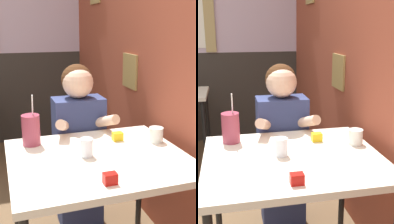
# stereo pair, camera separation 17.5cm
# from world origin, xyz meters

# --- Properties ---
(brick_wall_right) EXTENTS (0.08, 4.70, 2.70)m
(brick_wall_right) POSITION_xyz_m (1.13, 1.35, 1.35)
(brick_wall_right) COLOR brown
(brick_wall_right) RESTS_ON ground_plane
(back_wall) EXTENTS (5.21, 0.09, 2.70)m
(back_wall) POSITION_xyz_m (-0.01, 2.73, 1.36)
(back_wall) COLOR silver
(back_wall) RESTS_ON ground_plane
(main_table) EXTENTS (0.93, 0.80, 0.75)m
(main_table) POSITION_xyz_m (0.56, 0.30, 0.67)
(main_table) COLOR beige
(main_table) RESTS_ON ground_plane
(person_seated) EXTENTS (0.42, 0.41, 1.17)m
(person_seated) POSITION_xyz_m (0.59, 0.83, 0.62)
(person_seated) COLOR navy
(person_seated) RESTS_ON ground_plane
(cocktail_pitcher) EXTENTS (0.10, 0.10, 0.30)m
(cocktail_pitcher) POSITION_xyz_m (0.25, 0.58, 0.84)
(cocktail_pitcher) COLOR #99384C
(cocktail_pitcher) RESTS_ON main_table
(glass_near_pitcher) EXTENTS (0.07, 0.07, 0.10)m
(glass_near_pitcher) POSITION_xyz_m (0.50, 0.32, 0.80)
(glass_near_pitcher) COLOR silver
(glass_near_pitcher) RESTS_ON main_table
(glass_center) EXTENTS (0.08, 0.08, 0.09)m
(glass_center) POSITION_xyz_m (0.95, 0.39, 0.79)
(glass_center) COLOR silver
(glass_center) RESTS_ON main_table
(condiment_ketchup) EXTENTS (0.06, 0.04, 0.05)m
(condiment_ketchup) POSITION_xyz_m (0.52, 0.00, 0.77)
(condiment_ketchup) COLOR #B7140F
(condiment_ketchup) RESTS_ON main_table
(condiment_mustard) EXTENTS (0.06, 0.04, 0.05)m
(condiment_mustard) POSITION_xyz_m (0.74, 0.49, 0.77)
(condiment_mustard) COLOR yellow
(condiment_mustard) RESTS_ON main_table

